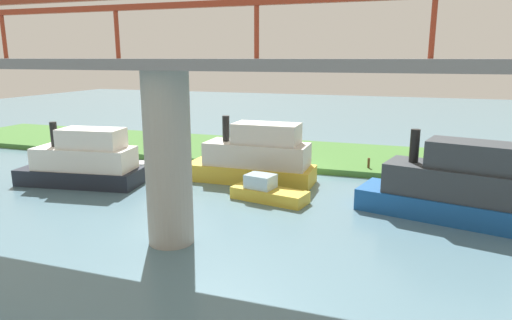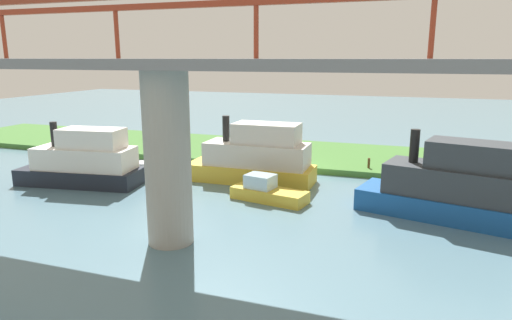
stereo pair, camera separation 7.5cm
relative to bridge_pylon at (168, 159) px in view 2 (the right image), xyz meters
The scene contains 11 objects.
ground_plane 16.68m from the bridge_pylon, 94.76° to the right, with size 160.00×160.00×0.00m, color slate.
grassy_bank 22.47m from the bridge_pylon, 93.47° to the right, with size 80.00×12.00×0.50m, color #427533.
bridge_pylon is the anchor object (origin of this frame).
bridge_span 4.85m from the bridge_pylon, 90.00° to the right, with size 55.33×4.30×3.25m.
person_on_bank 19.47m from the bridge_pylon, 80.86° to the right, with size 0.39×0.39×1.39m.
mooring_post 19.69m from the bridge_pylon, 115.09° to the right, with size 0.20×0.20×0.81m, color brown.
motorboat_white 16.40m from the bridge_pylon, 148.39° to the right, with size 10.48×5.61×5.10m.
skiff_small 12.56m from the bridge_pylon, 91.00° to the right, with size 9.73×3.30×4.96m.
pontoon_yellow 9.36m from the bridge_pylon, 107.30° to the right, with size 5.36×2.81×1.70m.
motorboat_red 17.28m from the bridge_pylon, 45.69° to the right, with size 4.56×2.74×1.43m.
riverboat_paddlewheel 13.92m from the bridge_pylon, 32.59° to the right, with size 9.43×4.27×4.65m.
Camera 2 is at (-9.93, 35.14, 9.25)m, focal length 31.66 mm.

